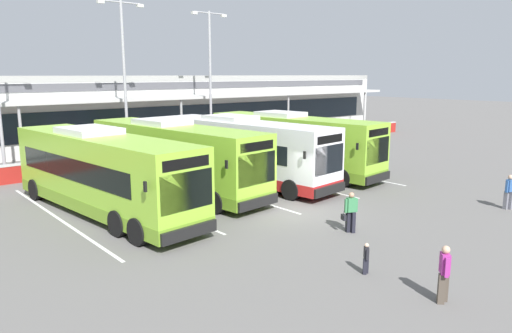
{
  "coord_description": "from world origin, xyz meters",
  "views": [
    {
      "loc": [
        -14.68,
        -14.53,
        6.1
      ],
      "look_at": [
        0.37,
        3.0,
        1.6
      ],
      "focal_mm": 33.21,
      "sensor_mm": 36.0,
      "label": 1
    }
  ],
  "objects_px": {
    "pedestrian_child": "(366,257)",
    "pedestrian_near_bin": "(444,272)",
    "coach_bus_leftmost": "(102,174)",
    "coach_bus_left_centre": "(174,158)",
    "lamp_post_centre": "(124,72)",
    "coach_bus_right_centre": "(292,144)",
    "pedestrian_in_dark_coat": "(509,191)",
    "lamp_post_east": "(210,72)",
    "pedestrian_with_handbag": "(350,211)",
    "coach_bus_centre": "(242,151)"
  },
  "relations": [
    {
      "from": "coach_bus_left_centre",
      "to": "lamp_post_centre",
      "type": "distance_m",
      "value": 10.89
    },
    {
      "from": "pedestrian_child",
      "to": "lamp_post_east",
      "type": "height_order",
      "value": "lamp_post_east"
    },
    {
      "from": "coach_bus_left_centre",
      "to": "lamp_post_centre",
      "type": "bearing_deg",
      "value": 78.03
    },
    {
      "from": "pedestrian_with_handbag",
      "to": "pedestrian_child",
      "type": "xyz_separation_m",
      "value": [
        -2.78,
        -2.81,
        -0.32
      ]
    },
    {
      "from": "coach_bus_leftmost",
      "to": "pedestrian_in_dark_coat",
      "type": "relative_size",
      "value": 7.61
    },
    {
      "from": "coach_bus_left_centre",
      "to": "pedestrian_near_bin",
      "type": "relative_size",
      "value": 7.61
    },
    {
      "from": "pedestrian_child",
      "to": "pedestrian_near_bin",
      "type": "xyz_separation_m",
      "value": [
        0.03,
        -2.51,
        0.33
      ]
    },
    {
      "from": "coach_bus_left_centre",
      "to": "pedestrian_child",
      "type": "distance_m",
      "value": 13.15
    },
    {
      "from": "coach_bus_leftmost",
      "to": "coach_bus_centre",
      "type": "height_order",
      "value": "same"
    },
    {
      "from": "coach_bus_left_centre",
      "to": "coach_bus_right_centre",
      "type": "height_order",
      "value": "same"
    },
    {
      "from": "coach_bus_leftmost",
      "to": "pedestrian_with_handbag",
      "type": "relative_size",
      "value": 7.61
    },
    {
      "from": "pedestrian_in_dark_coat",
      "to": "lamp_post_east",
      "type": "relative_size",
      "value": 0.15
    },
    {
      "from": "pedestrian_with_handbag",
      "to": "coach_bus_leftmost",
      "type": "bearing_deg",
      "value": 125.23
    },
    {
      "from": "coach_bus_right_centre",
      "to": "pedestrian_child",
      "type": "distance_m",
      "value": 15.71
    },
    {
      "from": "coach_bus_leftmost",
      "to": "coach_bus_right_centre",
      "type": "xyz_separation_m",
      "value": [
        12.74,
        0.98,
        0.0
      ]
    },
    {
      "from": "coach_bus_right_centre",
      "to": "coach_bus_leftmost",
      "type": "bearing_deg",
      "value": -175.61
    },
    {
      "from": "coach_bus_centre",
      "to": "pedestrian_in_dark_coat",
      "type": "relative_size",
      "value": 7.61
    },
    {
      "from": "coach_bus_centre",
      "to": "lamp_post_east",
      "type": "bearing_deg",
      "value": 62.91
    },
    {
      "from": "coach_bus_leftmost",
      "to": "lamp_post_east",
      "type": "height_order",
      "value": "lamp_post_east"
    },
    {
      "from": "coach_bus_centre",
      "to": "pedestrian_with_handbag",
      "type": "relative_size",
      "value": 7.61
    },
    {
      "from": "pedestrian_with_handbag",
      "to": "pedestrian_in_dark_coat",
      "type": "bearing_deg",
      "value": -18.29
    },
    {
      "from": "coach_bus_centre",
      "to": "pedestrian_child",
      "type": "relative_size",
      "value": 12.28
    },
    {
      "from": "pedestrian_with_handbag",
      "to": "pedestrian_in_dark_coat",
      "type": "distance_m",
      "value": 8.55
    },
    {
      "from": "pedestrian_with_handbag",
      "to": "pedestrian_in_dark_coat",
      "type": "height_order",
      "value": "same"
    },
    {
      "from": "lamp_post_east",
      "to": "pedestrian_with_handbag",
      "type": "bearing_deg",
      "value": -111.27
    },
    {
      "from": "coach_bus_leftmost",
      "to": "pedestrian_child",
      "type": "relative_size",
      "value": 12.28
    },
    {
      "from": "coach_bus_left_centre",
      "to": "lamp_post_east",
      "type": "bearing_deg",
      "value": 46.91
    },
    {
      "from": "pedestrian_in_dark_coat",
      "to": "lamp_post_centre",
      "type": "relative_size",
      "value": 0.15
    },
    {
      "from": "pedestrian_child",
      "to": "lamp_post_centre",
      "type": "distance_m",
      "value": 23.66
    },
    {
      "from": "pedestrian_near_bin",
      "to": "lamp_post_centre",
      "type": "distance_m",
      "value": 26.0
    },
    {
      "from": "pedestrian_in_dark_coat",
      "to": "lamp_post_east",
      "type": "height_order",
      "value": "lamp_post_east"
    },
    {
      "from": "coach_bus_right_centre",
      "to": "pedestrian_near_bin",
      "type": "bearing_deg",
      "value": -121.48
    },
    {
      "from": "coach_bus_right_centre",
      "to": "pedestrian_near_bin",
      "type": "distance_m",
      "value": 17.75
    },
    {
      "from": "pedestrian_child",
      "to": "lamp_post_east",
      "type": "bearing_deg",
      "value": 65.26
    },
    {
      "from": "lamp_post_centre",
      "to": "coach_bus_leftmost",
      "type": "bearing_deg",
      "value": -120.5
    },
    {
      "from": "coach_bus_left_centre",
      "to": "coach_bus_centre",
      "type": "distance_m",
      "value": 4.21
    },
    {
      "from": "pedestrian_near_bin",
      "to": "pedestrian_with_handbag",
      "type": "bearing_deg",
      "value": 62.73
    },
    {
      "from": "pedestrian_near_bin",
      "to": "lamp_post_centre",
      "type": "relative_size",
      "value": 0.15
    },
    {
      "from": "pedestrian_in_dark_coat",
      "to": "lamp_post_centre",
      "type": "distance_m",
      "value": 24.52
    },
    {
      "from": "coach_bus_leftmost",
      "to": "coach_bus_left_centre",
      "type": "bearing_deg",
      "value": 17.49
    },
    {
      "from": "coach_bus_leftmost",
      "to": "pedestrian_near_bin",
      "type": "height_order",
      "value": "coach_bus_leftmost"
    },
    {
      "from": "pedestrian_child",
      "to": "pedestrian_near_bin",
      "type": "relative_size",
      "value": 0.62
    },
    {
      "from": "pedestrian_near_bin",
      "to": "pedestrian_in_dark_coat",
      "type": "bearing_deg",
      "value": 13.65
    },
    {
      "from": "pedestrian_in_dark_coat",
      "to": "pedestrian_child",
      "type": "bearing_deg",
      "value": -179.31
    },
    {
      "from": "coach_bus_right_centre",
      "to": "pedestrian_in_dark_coat",
      "type": "relative_size",
      "value": 7.61
    },
    {
      "from": "pedestrian_in_dark_coat",
      "to": "coach_bus_leftmost",
      "type": "bearing_deg",
      "value": 141.28
    },
    {
      "from": "coach_bus_leftmost",
      "to": "coach_bus_left_centre",
      "type": "relative_size",
      "value": 1.0
    },
    {
      "from": "pedestrian_in_dark_coat",
      "to": "pedestrian_child",
      "type": "xyz_separation_m",
      "value": [
        -10.89,
        -0.13,
        -0.33
      ]
    },
    {
      "from": "coach_bus_left_centre",
      "to": "pedestrian_with_handbag",
      "type": "relative_size",
      "value": 7.61
    },
    {
      "from": "coach_bus_left_centre",
      "to": "pedestrian_child",
      "type": "bearing_deg",
      "value": -94.55
    }
  ]
}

